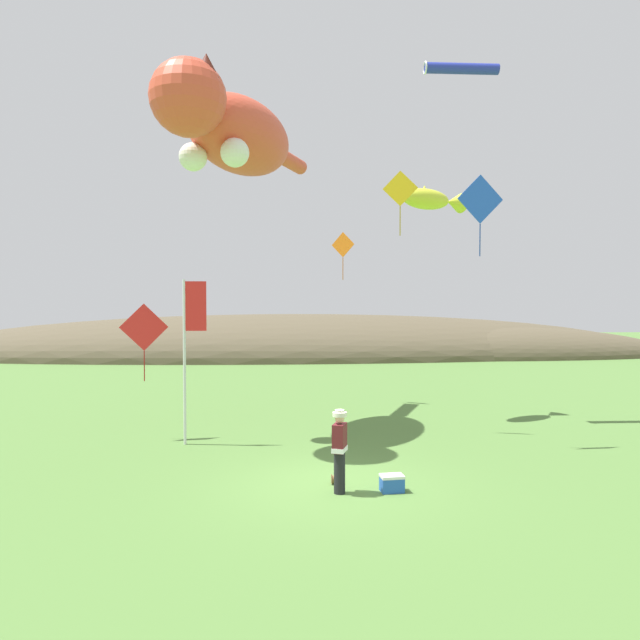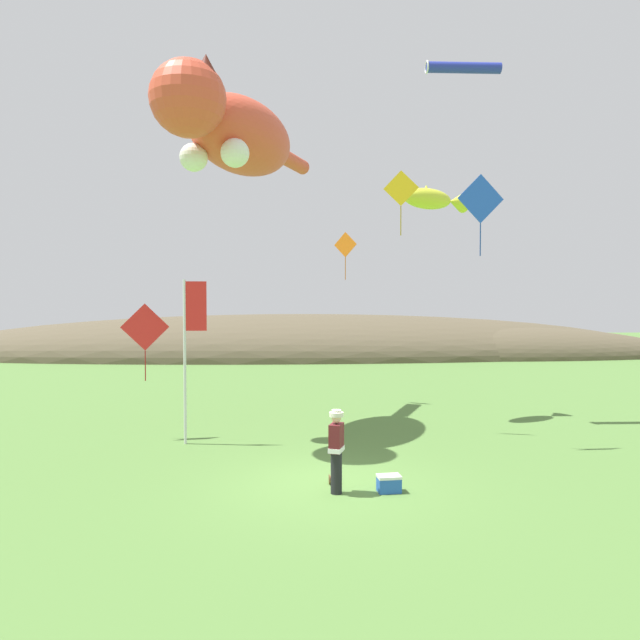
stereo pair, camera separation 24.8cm
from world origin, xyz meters
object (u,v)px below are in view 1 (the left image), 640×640
picnic_cooler (392,483)px  festival_banner_pole (190,337)px  festival_attendant (340,448)px  kite_diamond_red (144,328)px  kite_fish_windsock (432,200)px  kite_diamond_blue (480,200)px  kite_diamond_orange (343,245)px  kite_giant_cat (231,131)px  kite_spool (335,479)px  kite_diamond_gold (400,189)px  kite_tube_streamer (461,69)px

picnic_cooler → festival_banner_pole: festival_banner_pole is taller
festival_attendant → kite_diamond_red: kite_diamond_red is taller
kite_fish_windsock → kite_diamond_blue: bearing=-87.2°
kite_fish_windsock → kite_diamond_orange: size_ratio=1.43×
kite_fish_windsock → kite_diamond_orange: (-2.79, 3.02, -1.31)m
kite_giant_cat → kite_diamond_orange: kite_giant_cat is taller
festival_attendant → kite_spool: 1.05m
kite_diamond_blue → kite_spool: bearing=-145.1°
festival_banner_pole → kite_diamond_blue: kite_diamond_blue is taller
kite_diamond_orange → kite_diamond_blue: bearing=-67.4°
kite_giant_cat → kite_diamond_gold: kite_giant_cat is taller
kite_tube_streamer → kite_diamond_blue: bearing=-99.0°
kite_tube_streamer → kite_diamond_red: 13.43m
festival_attendant → kite_diamond_blue: (4.30, 3.64, 5.92)m
kite_diamond_gold → festival_attendant: bearing=-114.0°
festival_banner_pole → kite_diamond_blue: (8.09, -0.80, 3.81)m
kite_diamond_red → kite_tube_streamer: bearing=11.1°
kite_diamond_gold → kite_diamond_blue: 2.72m
festival_banner_pole → festival_attendant: bearing=-49.6°
picnic_cooler → kite_fish_windsock: bearing=69.2°
kite_diamond_gold → picnic_cooler: bearing=-103.7°
kite_giant_cat → kite_fish_windsock: bearing=16.5°
festival_banner_pole → kite_giant_cat: size_ratio=0.56×
kite_diamond_red → kite_diamond_orange: bearing=40.6°
picnic_cooler → kite_diamond_gold: bearing=76.3°
picnic_cooler → kite_diamond_red: 8.79m
festival_banner_pole → kite_fish_windsock: (7.88, 3.39, 4.55)m
kite_diamond_gold → kite_diamond_blue: size_ratio=0.88×
kite_diamond_red → kite_diamond_gold: 8.79m
picnic_cooler → kite_diamond_red: (-6.36, 5.22, 3.10)m
picnic_cooler → festival_attendant: bearing=-179.0°
kite_diamond_gold → kite_diamond_red: bearing=-177.8°
festival_attendant → kite_diamond_red: size_ratio=0.77×
festival_attendant → kite_spool: size_ratio=8.23×
kite_fish_windsock → festival_banner_pole: bearing=-156.8°
festival_attendant → festival_banner_pole: 6.20m
kite_diamond_blue → kite_giant_cat: bearing=162.7°
kite_spool → kite_diamond_blue: (4.33, 3.02, 6.76)m
kite_tube_streamer → kite_giant_cat: bearing=-169.5°
festival_banner_pole → kite_fish_windsock: kite_fish_windsock is taller
kite_spool → kite_fish_windsock: size_ratio=0.08×
kite_fish_windsock → kite_diamond_red: (-9.33, -2.59, -4.33)m
kite_giant_cat → kite_diamond_orange: bearing=51.5°
kite_fish_windsock → kite_diamond_blue: 4.26m
festival_banner_pole → kite_fish_windsock: bearing=23.2°
kite_giant_cat → kite_diamond_blue: bearing=-17.3°
picnic_cooler → kite_fish_windsock: size_ratio=0.19×
festival_banner_pole → kite_tube_streamer: 12.69m
kite_tube_streamer → kite_diamond_orange: kite_tube_streamer is taller
kite_tube_streamer → picnic_cooler: bearing=-117.5°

